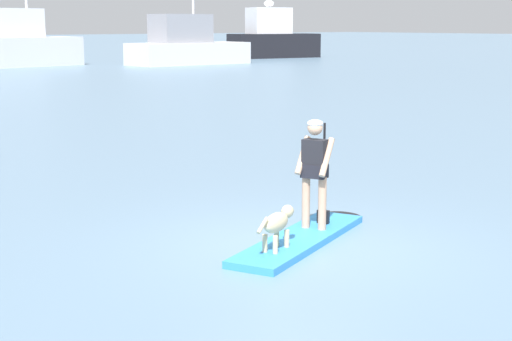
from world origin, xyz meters
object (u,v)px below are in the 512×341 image
Objects in this scene: paddleboard at (306,236)px; dog at (278,223)px; person_paddler at (315,166)px; moored_boat_port at (186,46)px; moored_boat_far_port at (273,39)px; moored_boat_starboard at (21,44)px.

dog is at bearing -156.08° from paddleboard.
person_paddler is 0.15× the size of moored_boat_port.
person_paddler is 60.99m from moored_boat_far_port.
moored_boat_port is (10.98, -4.84, -0.17)m from moored_boat_starboard.
moored_boat_starboard is at bearing 72.62° from paddleboard.
dog is 50.28m from moored_boat_starboard.
paddleboard is 61.26m from moored_boat_far_port.
moored_boat_starboard is 1.39× the size of moored_boat_far_port.
paddleboard is 0.28× the size of moored_boat_starboard.
person_paddler is 49.47m from moored_boat_starboard.
dog is at bearing -156.08° from person_paddler.
moored_boat_far_port is (39.31, 48.03, 1.23)m from dog.
paddleboard is 0.31× the size of moored_boat_port.
moored_boat_starboard reaches higher than dog.
dog is (-1.11, -0.49, -0.57)m from person_paddler.
person_paddler is at bearing -121.07° from moored_boat_port.
dog is at bearing -129.30° from moored_boat_far_port.
paddleboard is 1.01m from person_paddler.
moored_boat_far_port is at bearing 0.66° from moored_boat_starboard.
moored_boat_port is (25.56, 42.42, 0.38)m from person_paddler.
moored_boat_far_port is (23.63, 0.27, 0.10)m from moored_boat_starboard.
person_paddler reaches higher than paddleboard.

